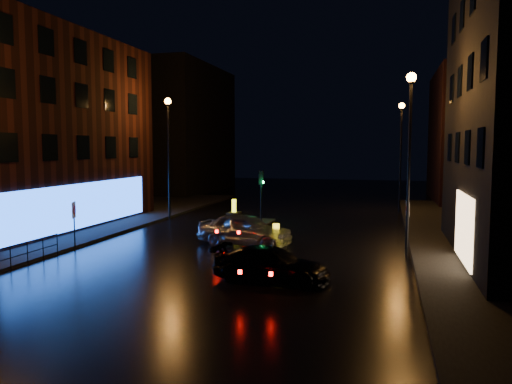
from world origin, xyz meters
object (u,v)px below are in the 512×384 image
at_px(road_sign_right, 408,213).
at_px(bollard_far, 234,210).
at_px(traffic_signal, 261,215).
at_px(bollard_near, 276,242).
at_px(silver_hatchback, 245,229).
at_px(dark_sedan, 271,265).
at_px(road_sign_left, 74,214).

bearing_deg(road_sign_right, bollard_far, -51.23).
xyz_separation_m(traffic_signal, bollard_near, (2.70, -7.59, -0.24)).
bearing_deg(traffic_signal, silver_hatchback, -81.96).
xyz_separation_m(silver_hatchback, bollard_far, (-4.18, 11.51, -0.59)).
xyz_separation_m(silver_hatchback, road_sign_right, (8.02, 2.07, 0.86)).
bearing_deg(traffic_signal, dark_sedan, -74.29).
distance_m(traffic_signal, road_sign_left, 12.76).
height_order(silver_hatchback, road_sign_right, road_sign_right).
relative_size(dark_sedan, road_sign_right, 1.97).
bearing_deg(road_sign_left, bollard_near, -2.89).
xyz_separation_m(traffic_signal, road_sign_left, (-6.70, -10.79, 1.26)).
bearing_deg(bollard_far, road_sign_left, -101.68).
height_order(silver_hatchback, road_sign_left, road_sign_left).
bearing_deg(silver_hatchback, road_sign_right, -67.90).
distance_m(traffic_signal, road_sign_right, 10.71).
bearing_deg(bollard_near, road_sign_right, -1.28).
relative_size(bollard_far, road_sign_right, 0.57).
bearing_deg(dark_sedan, silver_hatchback, 29.68).
xyz_separation_m(traffic_signal, road_sign_right, (9.10, -5.52, 1.18)).
distance_m(road_sign_left, road_sign_right, 16.65).
relative_size(traffic_signal, bollard_far, 2.70).
bearing_deg(dark_sedan, bollard_far, 27.05).
xyz_separation_m(traffic_signal, bollard_far, (-3.11, 3.91, -0.26)).
relative_size(traffic_signal, silver_hatchback, 0.71).
bearing_deg(road_sign_right, bollard_near, 4.35).
bearing_deg(traffic_signal, road_sign_left, -121.82).
xyz_separation_m(silver_hatchback, road_sign_left, (-7.77, -3.19, 0.94)).
relative_size(bollard_near, road_sign_left, 0.67).
bearing_deg(dark_sedan, bollard_near, 16.55).
bearing_deg(silver_hatchback, bollard_near, -82.00).
xyz_separation_m(dark_sedan, bollard_far, (-7.05, 17.92, -0.40)).
relative_size(traffic_signal, bollard_near, 2.20).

